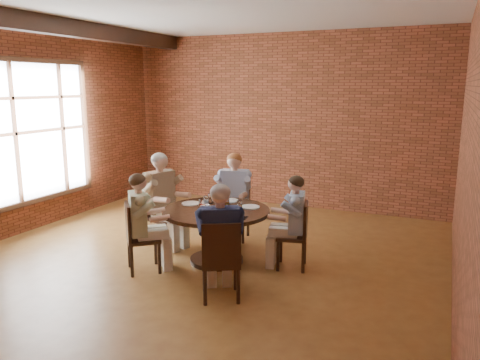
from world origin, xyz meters
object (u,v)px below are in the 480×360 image
at_px(chair_b, 235,206).
at_px(diner_c, 163,200).
at_px(smartphone, 244,218).
at_px(diner_d, 143,223).
at_px(chair_c, 159,210).
at_px(chair_d, 137,235).
at_px(diner_a, 292,222).
at_px(diner_e, 220,242).
at_px(chair_a, 298,233).
at_px(chair_e, 221,258).
at_px(diner_b, 234,197).
at_px(dining_table, 216,225).

distance_m(chair_b, diner_c, 1.16).
bearing_deg(smartphone, diner_d, -167.65).
height_order(chair_c, chair_d, chair_c).
xyz_separation_m(diner_a, smartphone, (-0.49, -0.47, 0.13)).
height_order(diner_a, chair_c, diner_a).
bearing_deg(diner_e, chair_a, -143.29).
bearing_deg(chair_e, chair_b, -98.80).
height_order(diner_a, diner_d, diner_d).
relative_size(chair_a, diner_c, 0.63).
xyz_separation_m(diner_c, smartphone, (1.57, -0.54, 0.05)).
xyz_separation_m(diner_c, diner_d, (0.32, -0.96, -0.06)).
xyz_separation_m(chair_d, diner_d, (0.06, 0.05, 0.15)).
xyz_separation_m(chair_b, diner_c, (-0.84, -0.79, 0.19)).
height_order(diner_c, chair_d, diner_c).
relative_size(diner_b, diner_d, 1.05).
bearing_deg(smartphone, chair_b, 112.74).
bearing_deg(diner_c, chair_b, -30.86).
distance_m(dining_table, diner_a, 1.04).
xyz_separation_m(diner_d, diner_e, (1.28, -0.30, 0.02)).
bearing_deg(diner_a, diner_d, -75.60).
height_order(diner_a, smartphone, diner_a).
relative_size(chair_c, smartphone, 6.75).
height_order(diner_d, diner_e, diner_e).
relative_size(diner_e, smartphone, 9.20).
distance_m(diner_d, diner_e, 1.31).
bearing_deg(diner_e, diner_a, -140.62).
relative_size(diner_c, diner_e, 1.06).
xyz_separation_m(dining_table, diner_d, (-0.73, -0.66, 0.12)).
height_order(chair_d, smartphone, chair_d).
bearing_deg(dining_table, diner_a, 12.82).
xyz_separation_m(dining_table, chair_b, (-0.22, 1.09, -0.01)).
relative_size(chair_d, diner_d, 0.71).
distance_m(chair_b, chair_c, 1.20).
bearing_deg(diner_d, smartphone, -113.80).
height_order(chair_b, chair_e, chair_b).
bearing_deg(chair_b, chair_d, -118.82).
xyz_separation_m(dining_table, smartphone, (0.52, -0.24, 0.23)).
relative_size(chair_e, smartphone, 6.47).
bearing_deg(chair_e, diner_c, -68.78).
distance_m(chair_a, diner_d, 2.03).
bearing_deg(chair_d, dining_table, -90.00).
height_order(diner_b, diner_e, diner_b).
relative_size(diner_a, diner_d, 0.96).
relative_size(diner_a, diner_b, 0.92).
height_order(diner_a, diner_c, diner_c).
height_order(chair_a, chair_e, chair_e).
bearing_deg(chair_b, chair_c, -151.92).
bearing_deg(diner_c, chair_c, 90.00).
bearing_deg(chair_d, chair_c, -23.47).
height_order(diner_b, chair_d, diner_b).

